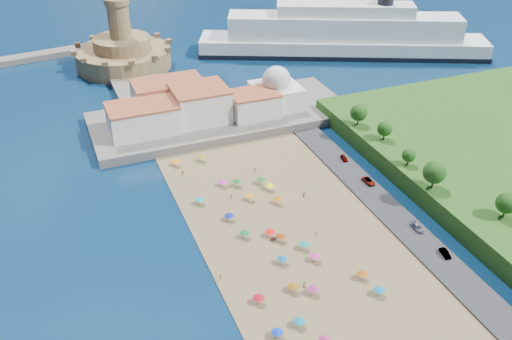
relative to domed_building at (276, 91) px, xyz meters
name	(u,v)px	position (x,y,z in m)	size (l,w,h in m)	color
ground	(279,250)	(-30.00, -71.00, -8.97)	(700.00, 700.00, 0.00)	#071938
terrace	(221,117)	(-20.00, 2.00, -7.47)	(90.00, 36.00, 3.00)	#59544C
jetty	(139,90)	(-42.00, 37.00, -7.77)	(18.00, 70.00, 2.40)	#59544C
waterfront_buildings	(184,105)	(-33.05, 2.64, -1.10)	(57.00, 29.00, 11.00)	silver
domed_building	(276,91)	(0.00, 0.00, 0.00)	(16.00, 16.00, 15.00)	silver
fortress	(123,52)	(-42.00, 67.00, -2.29)	(40.00, 40.00, 32.40)	#9B7C4D
cruise_ship	(343,37)	(52.70, 46.09, -0.66)	(125.37, 69.88, 28.10)	black
beach_parasols	(297,281)	(-31.62, -84.81, -6.83)	(30.75, 116.98, 2.20)	gray
beachgoers	(278,227)	(-27.00, -63.90, -7.84)	(34.83, 95.76, 1.88)	tan
parked_cars	(410,220)	(6.00, -74.17, -7.62)	(2.35, 80.82, 1.38)	gray
hillside_trees	(465,192)	(17.75, -78.55, 1.17)	(13.98, 105.65, 7.88)	#382314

